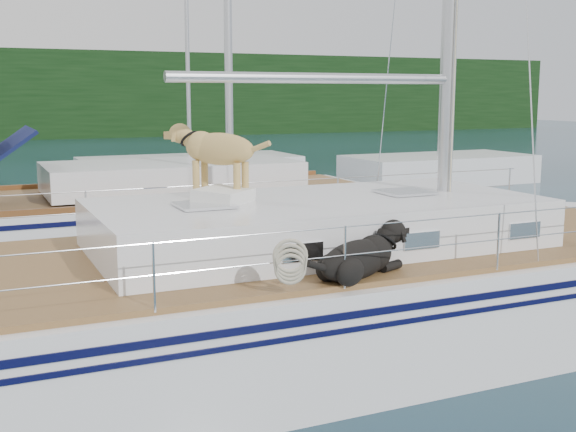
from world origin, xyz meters
name	(u,v)px	position (x,y,z in m)	size (l,w,h in m)	color
ground	(256,356)	(0.00, 0.00, 0.00)	(120.00, 120.00, 0.00)	black
tree_line	(7,95)	(0.00, 45.00, 3.00)	(90.00, 3.00, 6.00)	black
shore_bank	(8,130)	(0.00, 46.20, 0.60)	(92.00, 1.00, 1.20)	#595147
main_sailboat	(263,299)	(0.09, 0.00, 0.68)	(12.00, 3.88, 14.01)	white
neighbor_sailboat	(118,221)	(-0.36, 6.23, 0.63)	(11.00, 3.50, 13.30)	white
bg_boat_center	(190,171)	(4.00, 16.00, 0.45)	(7.20, 3.00, 11.65)	white
bg_boat_east	(439,169)	(12.00, 13.00, 0.46)	(6.40, 3.00, 11.65)	white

